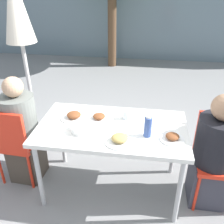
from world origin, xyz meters
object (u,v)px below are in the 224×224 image
object	(u,v)px
chair_left	(14,140)
bottle	(148,127)
person_left	(22,134)
closed_umbrella	(18,20)
salad_bowl	(81,129)
person_right	(213,156)
drinking_cup	(127,115)
chair_right	(217,152)

from	to	relation	value
chair_left	bottle	world-z (taller)	bottle
chair_left	person_left	distance (m)	0.10
closed_umbrella	salad_bowl	xyz separation A→B (m)	(0.83, -0.77, -0.78)
person_right	drinking_cup	xyz separation A→B (m)	(-0.82, 0.17, 0.27)
person_right	drinking_cup	world-z (taller)	person_right
chair_left	person_left	bearing A→B (deg)	57.93
person_right	closed_umbrella	distance (m)	2.36
chair_right	salad_bowl	bearing A→B (deg)	9.35
chair_left	chair_right	xyz separation A→B (m)	(1.97, 0.11, 0.00)
drinking_cup	salad_bowl	xyz separation A→B (m)	(-0.38, -0.28, -0.01)
person_left	drinking_cup	bearing A→B (deg)	9.05
salad_bowl	drinking_cup	bearing A→B (deg)	37.10
bottle	salad_bowl	bearing A→B (deg)	-178.65
person_left	closed_umbrella	world-z (taller)	closed_umbrella
person_left	salad_bowl	world-z (taller)	person_left
closed_umbrella	person_right	bearing A→B (deg)	-17.87
person_right	closed_umbrella	xyz separation A→B (m)	(-2.02, 0.65, 1.03)
person_right	drinking_cup	bearing A→B (deg)	-11.21
chair_left	chair_right	size ratio (longest dim) A/B	1.00
chair_right	person_right	distance (m)	0.09
chair_right	person_right	world-z (taller)	person_right
chair_right	drinking_cup	distance (m)	0.91
drinking_cup	closed_umbrella	bearing A→B (deg)	158.13
person_left	person_right	size ratio (longest dim) A/B	1.02
person_left	person_right	world-z (taller)	person_left
drinking_cup	bottle	bearing A→B (deg)	-52.83
chair_left	drinking_cup	bearing A→B (deg)	12.67
person_left	bottle	size ratio (longest dim) A/B	5.88
chair_right	closed_umbrella	world-z (taller)	closed_umbrella
chair_left	person_left	world-z (taller)	person_left
closed_umbrella	drinking_cup	size ratio (longest dim) A/B	24.93
chair_left	bottle	bearing A→B (deg)	-0.59
drinking_cup	chair_right	bearing A→B (deg)	-5.81
closed_umbrella	salad_bowl	distance (m)	1.38
person_right	closed_umbrella	world-z (taller)	closed_umbrella
person_right	drinking_cup	size ratio (longest dim) A/B	13.61
closed_umbrella	bottle	xyz separation A→B (m)	(1.41, -0.76, -0.71)
bottle	salad_bowl	distance (m)	0.58
drinking_cup	salad_bowl	world-z (taller)	drinking_cup
chair_right	person_right	bearing A→B (deg)	57.93
person_left	bottle	bearing A→B (deg)	-4.22
chair_right	chair_left	bearing A→B (deg)	3.44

